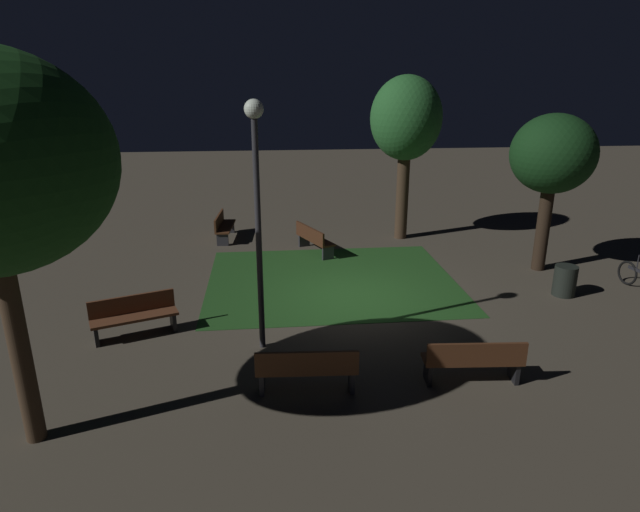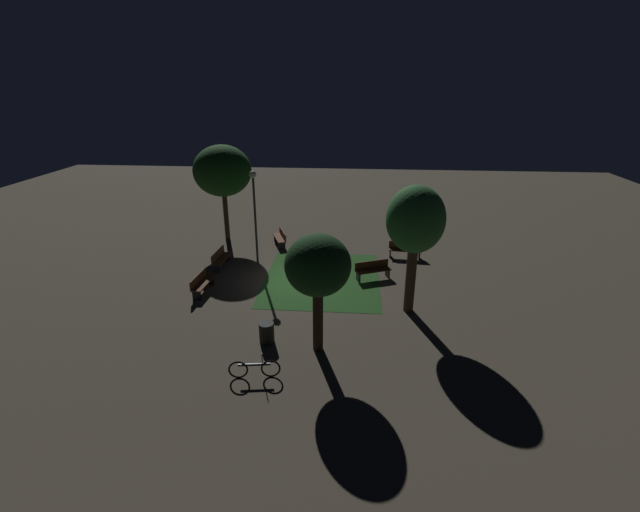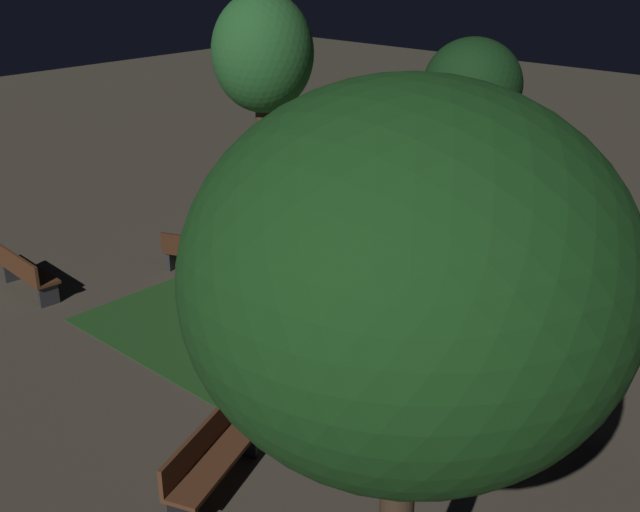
{
  "view_description": "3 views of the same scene",
  "coord_description": "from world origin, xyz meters",
  "px_view_note": "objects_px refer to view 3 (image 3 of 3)",
  "views": [
    {
      "loc": [
        -2.13,
        -12.5,
        5.31
      ],
      "look_at": [
        -0.8,
        0.59,
        0.94
      ],
      "focal_mm": 29.94,
      "sensor_mm": 36.0,
      "label": 1
    },
    {
      "loc": [
        19.42,
        2.75,
        9.21
      ],
      "look_at": [
        -1.01,
        1.09,
        0.97
      ],
      "focal_mm": 24.53,
      "sensor_mm": 36.0,
      "label": 2
    },
    {
      "loc": [
        -10.21,
        -8.22,
        6.68
      ],
      "look_at": [
        -0.0,
        1.1,
        0.95
      ],
      "focal_mm": 44.18,
      "sensor_mm": 36.0,
      "label": 3
    }
  ],
  "objects_px": {
    "tree_lawn_side": "(407,281)",
    "bicycle": "(572,208)",
    "bench_front_left": "(209,458)",
    "trash_bin": "(529,228)",
    "tree_right_canopy": "(472,88)",
    "bench_front_right": "(624,341)",
    "tree_near_wall": "(263,57)",
    "bench_by_lamp": "(25,271)",
    "lamp_post_near_wall": "(401,207)",
    "bench_near_trees": "(204,253)",
    "bench_lawn_edge": "(534,420)"
  },
  "relations": [
    {
      "from": "tree_lawn_side",
      "to": "bicycle",
      "type": "relative_size",
      "value": 3.36
    },
    {
      "from": "bench_front_left",
      "to": "trash_bin",
      "type": "xyz_separation_m",
      "value": [
        10.5,
        1.21,
        -0.08
      ]
    },
    {
      "from": "tree_lawn_side",
      "to": "bicycle",
      "type": "height_order",
      "value": "tree_lawn_side"
    },
    {
      "from": "tree_right_canopy",
      "to": "tree_lawn_side",
      "type": "bearing_deg",
      "value": -150.09
    },
    {
      "from": "bench_front_right",
      "to": "tree_near_wall",
      "type": "distance_m",
      "value": 10.13
    },
    {
      "from": "tree_lawn_side",
      "to": "tree_near_wall",
      "type": "relative_size",
      "value": 1.06
    },
    {
      "from": "bench_by_lamp",
      "to": "tree_lawn_side",
      "type": "xyz_separation_m",
      "value": [
        -2.15,
        -10.73,
        3.78
      ]
    },
    {
      "from": "tree_near_wall",
      "to": "trash_bin",
      "type": "relative_size",
      "value": 6.9
    },
    {
      "from": "bench_by_lamp",
      "to": "trash_bin",
      "type": "height_order",
      "value": "bench_by_lamp"
    },
    {
      "from": "bench_by_lamp",
      "to": "tree_right_canopy",
      "type": "bearing_deg",
      "value": -23.43
    },
    {
      "from": "bench_front_right",
      "to": "bench_front_left",
      "type": "xyz_separation_m",
      "value": [
        -6.58,
        2.63,
        0.0
      ]
    },
    {
      "from": "bench_front_right",
      "to": "bench_by_lamp",
      "type": "xyz_separation_m",
      "value": [
        -5.17,
        9.89,
        0.0
      ]
    },
    {
      "from": "trash_bin",
      "to": "lamp_post_near_wall",
      "type": "bearing_deg",
      "value": -165.3
    },
    {
      "from": "lamp_post_near_wall",
      "to": "trash_bin",
      "type": "xyz_separation_m",
      "value": [
        7.74,
        2.03,
        -2.95
      ]
    },
    {
      "from": "bench_front_right",
      "to": "bicycle",
      "type": "distance_m",
      "value": 7.21
    },
    {
      "from": "bench_near_trees",
      "to": "trash_bin",
      "type": "distance_m",
      "value": 7.4
    },
    {
      "from": "bench_near_trees",
      "to": "tree_right_canopy",
      "type": "height_order",
      "value": "tree_right_canopy"
    },
    {
      "from": "bench_front_right",
      "to": "bench_near_trees",
      "type": "height_order",
      "value": "same"
    },
    {
      "from": "bench_lawn_edge",
      "to": "bicycle",
      "type": "distance_m",
      "value": 9.91
    },
    {
      "from": "tree_lawn_side",
      "to": "lamp_post_near_wall",
      "type": "bearing_deg",
      "value": 37.11
    },
    {
      "from": "bench_front_right",
      "to": "bicycle",
      "type": "height_order",
      "value": "bicycle"
    },
    {
      "from": "bench_front_right",
      "to": "tree_right_canopy",
      "type": "bearing_deg",
      "value": 53.91
    },
    {
      "from": "bicycle",
      "to": "bench_lawn_edge",
      "type": "bearing_deg",
      "value": -157.08
    },
    {
      "from": "trash_bin",
      "to": "bench_front_right",
      "type": "bearing_deg",
      "value": -135.58
    },
    {
      "from": "bench_front_left",
      "to": "trash_bin",
      "type": "relative_size",
      "value": 2.34
    },
    {
      "from": "tree_near_wall",
      "to": "bicycle",
      "type": "relative_size",
      "value": 3.17
    },
    {
      "from": "trash_bin",
      "to": "tree_near_wall",
      "type": "bearing_deg",
      "value": 117.45
    },
    {
      "from": "tree_right_canopy",
      "to": "lamp_post_near_wall",
      "type": "xyz_separation_m",
      "value": [
        -8.06,
        -4.0,
        0.04
      ]
    },
    {
      "from": "bench_lawn_edge",
      "to": "lamp_post_near_wall",
      "type": "distance_m",
      "value": 3.48
    },
    {
      "from": "bench_front_right",
      "to": "bench_near_trees",
      "type": "xyz_separation_m",
      "value": [
        -2.2,
        8.0,
        0.0
      ]
    },
    {
      "from": "tree_near_wall",
      "to": "lamp_post_near_wall",
      "type": "relative_size",
      "value": 1.1
    },
    {
      "from": "bench_front_left",
      "to": "lamp_post_near_wall",
      "type": "height_order",
      "value": "lamp_post_near_wall"
    },
    {
      "from": "bench_front_left",
      "to": "tree_lawn_side",
      "type": "bearing_deg",
      "value": -102.14
    },
    {
      "from": "bench_near_trees",
      "to": "bench_front_left",
      "type": "bearing_deg",
      "value": -129.23
    },
    {
      "from": "bench_front_left",
      "to": "bicycle",
      "type": "height_order",
      "value": "bicycle"
    },
    {
      "from": "bench_front_left",
      "to": "bench_by_lamp",
      "type": "height_order",
      "value": "same"
    },
    {
      "from": "bench_front_right",
      "to": "tree_near_wall",
      "type": "xyz_separation_m",
      "value": [
        1.01,
        9.44,
        3.52
      ]
    },
    {
      "from": "bench_front_left",
      "to": "bench_by_lamp",
      "type": "distance_m",
      "value": 7.39
    },
    {
      "from": "tree_lawn_side",
      "to": "bicycle",
      "type": "distance_m",
      "value": 14.75
    },
    {
      "from": "bench_front_left",
      "to": "tree_near_wall",
      "type": "height_order",
      "value": "tree_near_wall"
    },
    {
      "from": "bench_front_right",
      "to": "tree_lawn_side",
      "type": "height_order",
      "value": "tree_lawn_side"
    },
    {
      "from": "bench_near_trees",
      "to": "bicycle",
      "type": "relative_size",
      "value": 1.07
    },
    {
      "from": "bench_lawn_edge",
      "to": "bench_front_left",
      "type": "xyz_separation_m",
      "value": [
        -3.55,
        2.63,
        0.0
      ]
    },
    {
      "from": "bench_front_right",
      "to": "lamp_post_near_wall",
      "type": "relative_size",
      "value": 0.37
    },
    {
      "from": "bench_lawn_edge",
      "to": "trash_bin",
      "type": "distance_m",
      "value": 7.95
    },
    {
      "from": "bench_front_right",
      "to": "tree_near_wall",
      "type": "bearing_deg",
      "value": 83.9
    },
    {
      "from": "trash_bin",
      "to": "tree_right_canopy",
      "type": "bearing_deg",
      "value": 80.84
    },
    {
      "from": "tree_right_canopy",
      "to": "bicycle",
      "type": "height_order",
      "value": "tree_right_canopy"
    },
    {
      "from": "bench_front_left",
      "to": "tree_near_wall",
      "type": "bearing_deg",
      "value": 41.91
    },
    {
      "from": "trash_bin",
      "to": "bicycle",
      "type": "xyz_separation_m",
      "value": [
        2.17,
        0.02,
        -0.05
      ]
    }
  ]
}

